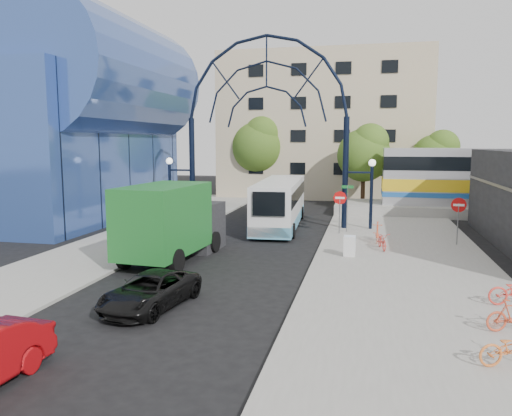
% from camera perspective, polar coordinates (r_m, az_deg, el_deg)
% --- Properties ---
extents(ground, '(120.00, 120.00, 0.00)m').
position_cam_1_polar(ground, '(19.22, -7.21, -9.04)').
color(ground, black).
rests_on(ground, ground).
extents(sidewalk_east, '(8.00, 56.00, 0.12)m').
position_cam_1_polar(sidewalk_east, '(22.06, 16.71, -6.96)').
color(sidewalk_east, gray).
rests_on(sidewalk_east, ground).
extents(plaza_west, '(5.00, 50.00, 0.12)m').
position_cam_1_polar(plaza_west, '(27.14, -15.92, -4.22)').
color(plaza_west, gray).
rests_on(plaza_west, ground).
extents(gateway_arch, '(13.64, 0.44, 12.10)m').
position_cam_1_polar(gateway_arch, '(32.09, 1.21, 13.09)').
color(gateway_arch, black).
rests_on(gateway_arch, ground).
extents(stop_sign, '(0.80, 0.07, 2.50)m').
position_cam_1_polar(stop_sign, '(29.56, 9.56, 0.71)').
color(stop_sign, slate).
rests_on(stop_sign, sidewalk_east).
extents(do_not_enter_sign, '(0.76, 0.07, 2.48)m').
position_cam_1_polar(do_not_enter_sign, '(27.94, 22.13, -0.18)').
color(do_not_enter_sign, slate).
rests_on(do_not_enter_sign, sidewalk_east).
extents(street_name_sign, '(0.70, 0.70, 2.80)m').
position_cam_1_polar(street_name_sign, '(30.12, 10.39, 1.08)').
color(street_name_sign, slate).
rests_on(street_name_sign, sidewalk_east).
extents(sandwich_board, '(0.55, 0.61, 0.99)m').
position_cam_1_polar(sandwich_board, '(23.78, 10.64, -4.03)').
color(sandwich_board, white).
rests_on(sandwich_board, sidewalk_east).
extents(transit_hall, '(16.50, 18.00, 14.50)m').
position_cam_1_polar(transit_hall, '(38.89, -21.47, 8.87)').
color(transit_hall, '#314D95').
rests_on(transit_hall, ground).
extents(apartment_block, '(20.00, 12.10, 14.00)m').
position_cam_1_polar(apartment_block, '(52.48, 7.95, 9.19)').
color(apartment_block, '#CAB38C').
rests_on(apartment_block, ground).
extents(tree_north_a, '(4.48, 4.48, 7.00)m').
position_cam_1_polar(tree_north_a, '(43.25, 12.39, 6.26)').
color(tree_north_a, '#382314').
rests_on(tree_north_a, ground).
extents(tree_north_b, '(5.12, 5.12, 8.00)m').
position_cam_1_polar(tree_north_b, '(48.32, 0.40, 7.34)').
color(tree_north_b, '#382314').
rests_on(tree_north_b, ground).
extents(tree_north_c, '(4.16, 4.16, 6.50)m').
position_cam_1_polar(tree_north_c, '(45.63, 19.98, 5.63)').
color(tree_north_c, '#382314').
rests_on(tree_north_c, ground).
extents(city_bus, '(3.09, 11.04, 3.00)m').
position_cam_1_polar(city_bus, '(32.30, 2.76, 0.63)').
color(city_bus, silver).
rests_on(city_bus, ground).
extents(green_truck, '(3.18, 7.25, 3.57)m').
position_cam_1_polar(green_truck, '(23.50, -9.44, -1.57)').
color(green_truck, black).
rests_on(green_truck, ground).
extents(black_suv, '(2.53, 4.40, 1.15)m').
position_cam_1_polar(black_suv, '(17.10, -11.98, -9.25)').
color(black_suv, black).
rests_on(black_suv, ground).
extents(bike_near_a, '(0.84, 1.70, 0.85)m').
position_cam_1_polar(bike_near_a, '(25.81, 14.23, -3.66)').
color(bike_near_a, red).
rests_on(bike_near_a, sidewalk_east).
extents(bike_near_b, '(0.55, 1.78, 1.06)m').
position_cam_1_polar(bike_near_b, '(27.62, 13.70, -2.70)').
color(bike_near_b, '#FE5B32').
rests_on(bike_near_b, sidewalk_east).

